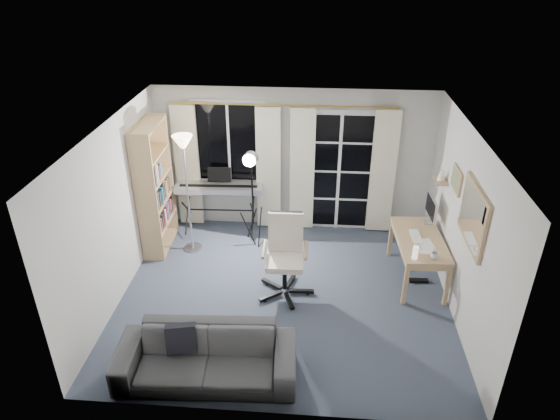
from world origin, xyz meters
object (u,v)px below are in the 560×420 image
object	(u,v)px
desk	(420,244)
monitor	(431,208)
studio_light	(251,170)
office_chair	(285,248)
bookshelf	(152,191)
torchiere_lamp	(184,160)
sofa	(205,350)
keyboard_piano	(219,189)
mug	(435,255)

from	to	relation	value
desk	monitor	bearing A→B (deg)	63.50
studio_light	office_chair	bearing A→B (deg)	-52.14
bookshelf	torchiere_lamp	world-z (taller)	bookshelf
desk	studio_light	bearing A→B (deg)	160.82
torchiere_lamp	sofa	world-z (taller)	torchiere_lamp
keyboard_piano	monitor	xyz separation A→B (m)	(3.28, -0.70, 0.15)
keyboard_piano	office_chair	size ratio (longest dim) A/B	1.26
mug	sofa	world-z (taller)	mug
studio_light	desk	xyz separation A→B (m)	(2.49, -0.73, -0.73)
keyboard_piano	studio_light	world-z (taller)	studio_light
torchiere_lamp	keyboard_piano	size ratio (longest dim) A/B	1.33
torchiere_lamp	monitor	distance (m)	3.68
keyboard_piano	sofa	xyz separation A→B (m)	(0.44, -3.25, -0.39)
bookshelf	studio_light	distance (m)	1.56
keyboard_piano	office_chair	distance (m)	1.95
desk	keyboard_piano	bearing A→B (deg)	156.72
bookshelf	monitor	size ratio (longest dim) A/B	4.21
mug	sofa	distance (m)	3.19
torchiere_lamp	sofa	xyz separation A→B (m)	(0.79, -2.62, -1.15)
desk	mug	xyz separation A→B (m)	(0.10, -0.50, 0.14)
bookshelf	torchiere_lamp	distance (m)	0.81
keyboard_piano	mug	size ratio (longest dim) A/B	12.96
bookshelf	monitor	distance (m)	4.21
studio_light	mug	xyz separation A→B (m)	(2.59, -1.23, -0.59)
torchiere_lamp	sofa	bearing A→B (deg)	-73.20
bookshelf	mug	bearing A→B (deg)	-16.60
bookshelf	office_chair	distance (m)	2.36
bookshelf	sofa	world-z (taller)	bookshelf
torchiere_lamp	desk	bearing A→B (deg)	-8.68
studio_light	desk	world-z (taller)	studio_light
monitor	mug	world-z (taller)	monitor
office_chair	desk	world-z (taller)	office_chair
keyboard_piano	studio_light	xyz separation A→B (m)	(0.60, -0.42, 0.54)
office_chair	monitor	size ratio (longest dim) A/B	2.35
monitor	office_chair	bearing A→B (deg)	-160.97
studio_light	office_chair	distance (m)	1.42
monitor	sofa	distance (m)	3.85
office_chair	desk	xyz separation A→B (m)	(1.88, 0.39, -0.08)
keyboard_piano	mug	bearing A→B (deg)	-29.73
monitor	torchiere_lamp	bearing A→B (deg)	175.96
sofa	monitor	bearing A→B (deg)	39.02
sofa	desk	bearing A→B (deg)	35.56
office_chair	sofa	xyz separation A→B (m)	(-0.76, -1.71, -0.29)
monitor	mug	distance (m)	0.98
desk	mug	bearing A→B (deg)	-81.56
desk	sofa	bearing A→B (deg)	-144.44
torchiere_lamp	desk	distance (m)	3.60
monitor	mug	size ratio (longest dim) A/B	4.40
studio_light	office_chair	xyz separation A→B (m)	(0.61, -1.11, -0.65)
torchiere_lamp	mug	xyz separation A→B (m)	(3.54, -1.02, -0.81)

